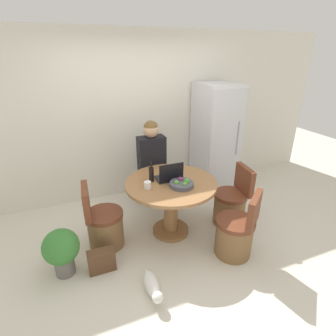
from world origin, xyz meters
The scene contains 15 objects.
ground_plane centered at (0.00, 0.00, 0.00)m, with size 12.00×12.00×0.00m, color beige.
wall_back centered at (0.00, 1.66, 1.30)m, with size 7.00×0.06×2.60m.
refrigerator centered at (1.27, 1.26, 0.91)m, with size 0.63×0.71×1.82m.
dining_table centered at (0.06, 0.32, 0.56)m, with size 1.16×1.16×0.77m.
chair_left_side centered at (-0.82, 0.38, 0.29)m, with size 0.46×0.46×0.85m.
chair_right_side centered at (0.93, 0.21, 0.29)m, with size 0.47×0.46×0.85m.
chair_near_right_corner centered at (0.62, -0.36, 0.29)m, with size 0.53×0.53×0.85m.
person_seated centered at (0.06, 1.12, 0.78)m, with size 0.40×0.37×1.38m.
laptop centered at (0.06, 0.37, 0.82)m, with size 0.32×0.23×0.25m.
fruit_bowl centered at (0.14, 0.16, 0.80)m, with size 0.29×0.29×0.10m.
coffee_cup centered at (-0.27, 0.26, 0.81)m, with size 0.08×0.08×0.09m.
bottle centered at (-0.16, 0.43, 0.87)m, with size 0.06×0.06×0.26m.
cat centered at (-0.50, -0.54, 0.09)m, with size 0.15×0.49×0.18m.
potted_plant centered at (-1.31, 0.07, 0.33)m, with size 0.39×0.39×0.56m.
handbag centered at (-0.92, -0.04, 0.13)m, with size 0.30×0.14×0.26m.
Camera 1 is at (-1.07, -2.41, 2.27)m, focal length 28.00 mm.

